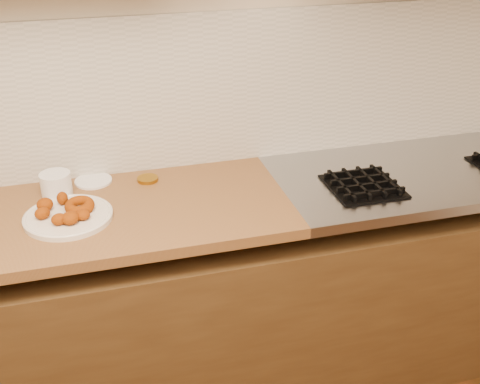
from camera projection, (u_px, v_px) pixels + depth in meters
name	position (u px, v px, depth m)	size (l,w,h in m)	color
wall_back	(127.00, 57.00, 2.19)	(4.00, 0.02, 2.70)	#BEAC90
base_cabinet	(157.00, 319.00, 2.37)	(3.60, 0.60, 0.77)	#52391B
stovetop	(433.00, 172.00, 2.42)	(1.30, 0.62, 0.04)	#9EA0A5
backsplash	(131.00, 98.00, 2.25)	(3.60, 0.02, 0.60)	beige
burner_grates	(440.00, 174.00, 2.33)	(0.91, 0.26, 0.03)	black
donut_plate	(68.00, 217.00, 2.04)	(0.30, 0.30, 0.02)	silver
ring_donut	(79.00, 206.00, 2.05)	(0.10, 0.10, 0.04)	#903404
fried_dough_chunks	(59.00, 211.00, 2.01)	(0.19, 0.21, 0.04)	#903404
plastic_tub	(56.00, 185.00, 2.17)	(0.11, 0.11, 0.09)	white
tub_lid	(93.00, 181.00, 2.29)	(0.14, 0.14, 0.01)	white
brass_jar_lid	(148.00, 179.00, 2.30)	(0.08, 0.08, 0.01)	#A27319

